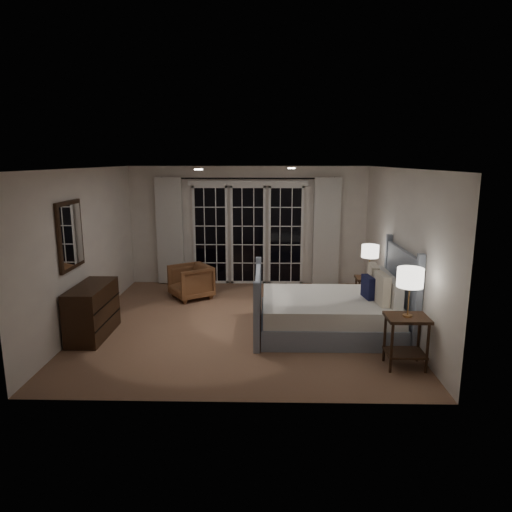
{
  "coord_description": "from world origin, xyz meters",
  "views": [
    {
      "loc": [
        0.38,
        -7.09,
        2.63
      ],
      "look_at": [
        0.22,
        0.36,
        1.05
      ],
      "focal_mm": 32.0,
      "sensor_mm": 36.0,
      "label": 1
    }
  ],
  "objects_px": {
    "lamp_left": "(410,278)",
    "nightstand_right": "(368,288)",
    "nightstand_left": "(406,334)",
    "lamp_right": "(370,252)",
    "bed": "(332,311)",
    "armchair": "(191,282)",
    "dresser": "(92,311)"
  },
  "relations": [
    {
      "from": "bed",
      "to": "armchair",
      "type": "xyz_separation_m",
      "value": [
        -2.48,
        1.71,
        -0.01
      ]
    },
    {
      "from": "bed",
      "to": "nightstand_left",
      "type": "bearing_deg",
      "value": -57.83
    },
    {
      "from": "lamp_left",
      "to": "lamp_right",
      "type": "xyz_separation_m",
      "value": [
        0.03,
        2.33,
        -0.13
      ]
    },
    {
      "from": "nightstand_right",
      "to": "lamp_right",
      "type": "height_order",
      "value": "lamp_right"
    },
    {
      "from": "lamp_right",
      "to": "armchair",
      "type": "distance_m",
      "value": 3.4
    },
    {
      "from": "armchair",
      "to": "dresser",
      "type": "height_order",
      "value": "dresser"
    },
    {
      "from": "lamp_right",
      "to": "bed",
      "type": "bearing_deg",
      "value": -125.45
    },
    {
      "from": "nightstand_left",
      "to": "nightstand_right",
      "type": "xyz_separation_m",
      "value": [
        0.03,
        2.33,
        -0.07
      ]
    },
    {
      "from": "bed",
      "to": "nightstand_right",
      "type": "relative_size",
      "value": 3.8
    },
    {
      "from": "nightstand_left",
      "to": "lamp_right",
      "type": "height_order",
      "value": "lamp_right"
    },
    {
      "from": "nightstand_left",
      "to": "dresser",
      "type": "xyz_separation_m",
      "value": [
        -4.41,
        0.96,
        -0.06
      ]
    },
    {
      "from": "armchair",
      "to": "dresser",
      "type": "bearing_deg",
      "value": -64.82
    },
    {
      "from": "lamp_right",
      "to": "dresser",
      "type": "relative_size",
      "value": 0.52
    },
    {
      "from": "lamp_left",
      "to": "nightstand_left",
      "type": "bearing_deg",
      "value": -90.0
    },
    {
      "from": "nightstand_right",
      "to": "dresser",
      "type": "xyz_separation_m",
      "value": [
        -4.44,
        -1.37,
        0.01
      ]
    },
    {
      "from": "lamp_left",
      "to": "dresser",
      "type": "distance_m",
      "value": 4.58
    },
    {
      "from": "nightstand_left",
      "to": "lamp_left",
      "type": "xyz_separation_m",
      "value": [
        0.0,
        0.0,
        0.73
      ]
    },
    {
      "from": "nightstand_left",
      "to": "nightstand_right",
      "type": "bearing_deg",
      "value": 89.32
    },
    {
      "from": "nightstand_left",
      "to": "lamp_left",
      "type": "distance_m",
      "value": 0.73
    },
    {
      "from": "lamp_left",
      "to": "lamp_right",
      "type": "height_order",
      "value": "lamp_left"
    },
    {
      "from": "nightstand_right",
      "to": "lamp_left",
      "type": "relative_size",
      "value": 0.94
    },
    {
      "from": "nightstand_right",
      "to": "armchair",
      "type": "relative_size",
      "value": 0.83
    },
    {
      "from": "nightstand_left",
      "to": "lamp_left",
      "type": "relative_size",
      "value": 1.09
    },
    {
      "from": "lamp_right",
      "to": "armchair",
      "type": "bearing_deg",
      "value": 169.58
    },
    {
      "from": "nightstand_left",
      "to": "lamp_right",
      "type": "xyz_separation_m",
      "value": [
        0.03,
        2.33,
        0.6
      ]
    },
    {
      "from": "lamp_right",
      "to": "lamp_left",
      "type": "bearing_deg",
      "value": -90.68
    },
    {
      "from": "bed",
      "to": "lamp_left",
      "type": "xyz_separation_m",
      "value": [
        0.76,
        -1.21,
        0.86
      ]
    },
    {
      "from": "bed",
      "to": "lamp_right",
      "type": "bearing_deg",
      "value": 54.55
    },
    {
      "from": "nightstand_right",
      "to": "dresser",
      "type": "distance_m",
      "value": 4.64
    },
    {
      "from": "lamp_left",
      "to": "lamp_right",
      "type": "bearing_deg",
      "value": 89.32
    },
    {
      "from": "lamp_right",
      "to": "dresser",
      "type": "distance_m",
      "value": 4.69
    },
    {
      "from": "lamp_left",
      "to": "nightstand_right",
      "type": "bearing_deg",
      "value": 89.32
    }
  ]
}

